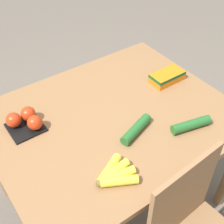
{
  "coord_description": "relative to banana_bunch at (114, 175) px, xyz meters",
  "views": [
    {
      "loc": [
        0.68,
        0.95,
        1.82
      ],
      "look_at": [
        0.0,
        0.0,
        0.76
      ],
      "focal_mm": 50.0,
      "sensor_mm": 36.0,
      "label": 1
    }
  ],
  "objects": [
    {
      "name": "banana_bunch",
      "position": [
        0.0,
        0.0,
        0.0
      ],
      "size": [
        0.18,
        0.18,
        0.04
      ],
      "color": "brown",
      "rests_on": "dining_table"
    },
    {
      "name": "carrot_bag",
      "position": [
        -0.65,
        -0.38,
        0.01
      ],
      "size": [
        0.2,
        0.1,
        0.06
      ],
      "color": "orange",
      "rests_on": "dining_table"
    },
    {
      "name": "cucumber_near",
      "position": [
        -0.48,
        -0.02,
        0.0
      ],
      "size": [
        0.21,
        0.09,
        0.05
      ],
      "color": "#236028",
      "rests_on": "dining_table"
    },
    {
      "name": "dining_table",
      "position": [
        -0.21,
        -0.32,
        -0.11
      ],
      "size": [
        1.22,
        0.99,
        0.73
      ],
      "color": "olive",
      "rests_on": "ground_plane"
    },
    {
      "name": "tomato_pack",
      "position": [
        0.17,
        -0.5,
        0.02
      ],
      "size": [
        0.16,
        0.16,
        0.08
      ],
      "color": "black",
      "rests_on": "dining_table"
    },
    {
      "name": "ground_plane",
      "position": [
        -0.21,
        -0.32,
        -0.75
      ],
      "size": [
        12.0,
        12.0,
        0.0
      ],
      "primitive_type": "plane",
      "color": "#665B51"
    },
    {
      "name": "cucumber_far",
      "position": [
        -0.24,
        -0.15,
        0.0
      ],
      "size": [
        0.21,
        0.11,
        0.05
      ],
      "color": "#236028",
      "rests_on": "dining_table"
    }
  ]
}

